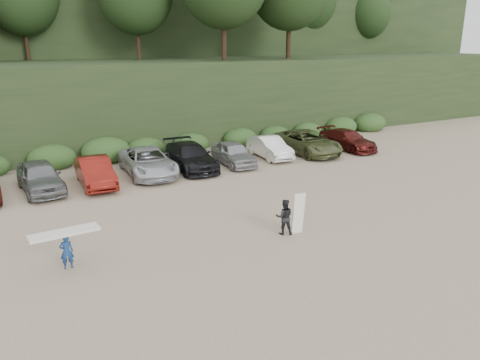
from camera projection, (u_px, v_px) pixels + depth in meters
ground at (238, 236)px, 18.71m from camera, size 120.00×120.00×0.00m
hillside_backdrop at (62, 0)px, 45.58m from camera, size 90.00×41.50×28.00m
parked_cars at (122, 166)px, 26.07m from camera, size 34.07×6.09×1.63m
child_surfer at (66, 243)px, 15.83m from camera, size 2.31×0.79×1.37m
adult_surfer at (286, 217)px, 18.71m from camera, size 1.20×0.81×1.73m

